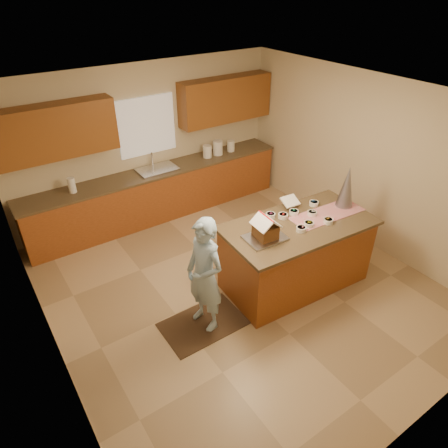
# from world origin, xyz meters

# --- Properties ---
(floor) EXTENTS (5.50, 5.50, 0.00)m
(floor) POSITION_xyz_m (0.00, 0.00, 0.00)
(floor) COLOR tan
(floor) RESTS_ON ground
(ceiling) EXTENTS (5.50, 5.50, 0.00)m
(ceiling) POSITION_xyz_m (0.00, 0.00, 2.70)
(ceiling) COLOR silver
(ceiling) RESTS_ON floor
(wall_back) EXTENTS (5.50, 5.50, 0.00)m
(wall_back) POSITION_xyz_m (0.00, 2.75, 1.35)
(wall_back) COLOR beige
(wall_back) RESTS_ON floor
(wall_front) EXTENTS (5.50, 5.50, 0.00)m
(wall_front) POSITION_xyz_m (0.00, -2.75, 1.35)
(wall_front) COLOR beige
(wall_front) RESTS_ON floor
(wall_left) EXTENTS (5.50, 5.50, 0.00)m
(wall_left) POSITION_xyz_m (-2.50, 0.00, 1.35)
(wall_left) COLOR beige
(wall_left) RESTS_ON floor
(wall_right) EXTENTS (5.50, 5.50, 0.00)m
(wall_right) POSITION_xyz_m (2.50, 0.00, 1.35)
(wall_right) COLOR beige
(wall_right) RESTS_ON floor
(stone_accent) EXTENTS (0.00, 2.50, 2.50)m
(stone_accent) POSITION_xyz_m (-2.48, -0.80, 1.25)
(stone_accent) COLOR gray
(stone_accent) RESTS_ON wall_left
(window_curtain) EXTENTS (1.05, 0.03, 1.00)m
(window_curtain) POSITION_xyz_m (0.00, 2.72, 1.65)
(window_curtain) COLOR white
(window_curtain) RESTS_ON wall_back
(back_counter_base) EXTENTS (4.80, 0.60, 0.88)m
(back_counter_base) POSITION_xyz_m (0.00, 2.45, 0.44)
(back_counter_base) COLOR #9A4D1F
(back_counter_base) RESTS_ON floor
(back_counter_top) EXTENTS (4.85, 0.63, 0.04)m
(back_counter_top) POSITION_xyz_m (0.00, 2.45, 0.90)
(back_counter_top) COLOR brown
(back_counter_top) RESTS_ON back_counter_base
(upper_cabinet_left) EXTENTS (1.85, 0.35, 0.80)m
(upper_cabinet_left) POSITION_xyz_m (-1.55, 2.57, 1.90)
(upper_cabinet_left) COLOR brown
(upper_cabinet_left) RESTS_ON wall_back
(upper_cabinet_right) EXTENTS (1.85, 0.35, 0.80)m
(upper_cabinet_right) POSITION_xyz_m (1.55, 2.57, 1.90)
(upper_cabinet_right) COLOR brown
(upper_cabinet_right) RESTS_ON wall_back
(sink) EXTENTS (0.70, 0.45, 0.12)m
(sink) POSITION_xyz_m (0.00, 2.45, 0.89)
(sink) COLOR silver
(sink) RESTS_ON back_counter_top
(faucet) EXTENTS (0.03, 0.03, 0.28)m
(faucet) POSITION_xyz_m (0.00, 2.63, 1.06)
(faucet) COLOR silver
(faucet) RESTS_ON back_counter_top
(island_base) EXTENTS (2.06, 1.13, 0.98)m
(island_base) POSITION_xyz_m (0.73, -0.40, 0.49)
(island_base) COLOR #9A4D1F
(island_base) RESTS_ON floor
(island_top) EXTENTS (2.16, 1.22, 0.04)m
(island_top) POSITION_xyz_m (0.73, -0.40, 1.00)
(island_top) COLOR brown
(island_top) RESTS_ON island_base
(table_runner) EXTENTS (1.14, 0.47, 0.01)m
(table_runner) POSITION_xyz_m (1.23, -0.43, 1.03)
(table_runner) COLOR #B10C24
(table_runner) RESTS_ON island_top
(baking_tray) EXTENTS (0.54, 0.41, 0.03)m
(baking_tray) POSITION_xyz_m (0.11, -0.42, 1.04)
(baking_tray) COLOR silver
(baking_tray) RESTS_ON island_top
(cookbook) EXTENTS (0.26, 0.21, 0.10)m
(cookbook) POSITION_xyz_m (0.92, 0.01, 1.12)
(cookbook) COLOR white
(cookbook) RESTS_ON island_top
(tinsel_tree) EXTENTS (0.26, 0.26, 0.61)m
(tinsel_tree) POSITION_xyz_m (1.60, -0.40, 1.33)
(tinsel_tree) COLOR #B2B1BE
(tinsel_tree) RESTS_ON island_top
(rug) EXTENTS (1.06, 0.69, 0.01)m
(rug) POSITION_xyz_m (-0.82, -0.37, 0.01)
(rug) COLOR black
(rug) RESTS_ON floor
(boy) EXTENTS (0.47, 0.63, 1.56)m
(boy) POSITION_xyz_m (-0.77, -0.37, 0.79)
(boy) COLOR #A2C7E6
(boy) RESTS_ON rug
(canister_a) EXTENTS (0.17, 0.17, 0.23)m
(canister_a) POSITION_xyz_m (1.05, 2.45, 1.04)
(canister_a) COLOR white
(canister_a) RESTS_ON back_counter_top
(canister_b) EXTENTS (0.19, 0.19, 0.27)m
(canister_b) POSITION_xyz_m (1.29, 2.45, 1.06)
(canister_b) COLOR white
(canister_b) RESTS_ON back_counter_top
(canister_c) EXTENTS (0.15, 0.15, 0.21)m
(canister_c) POSITION_xyz_m (1.60, 2.45, 1.02)
(canister_c) COLOR white
(canister_c) RESTS_ON back_counter_top
(paper_towel) EXTENTS (0.12, 0.12, 0.25)m
(paper_towel) POSITION_xyz_m (-1.49, 2.45, 1.05)
(paper_towel) COLOR white
(paper_towel) RESTS_ON back_counter_top
(gingerbread_house) EXTENTS (0.32, 0.33, 0.31)m
(gingerbread_house) POSITION_xyz_m (0.11, -0.42, 1.17)
(gingerbread_house) COLOR brown
(gingerbread_house) RESTS_ON baking_tray
(candy_bowls) EXTENTS (0.87, 0.69, 0.06)m
(candy_bowls) POSITION_xyz_m (0.84, -0.32, 1.05)
(candy_bowls) COLOR pink
(candy_bowls) RESTS_ON island_top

